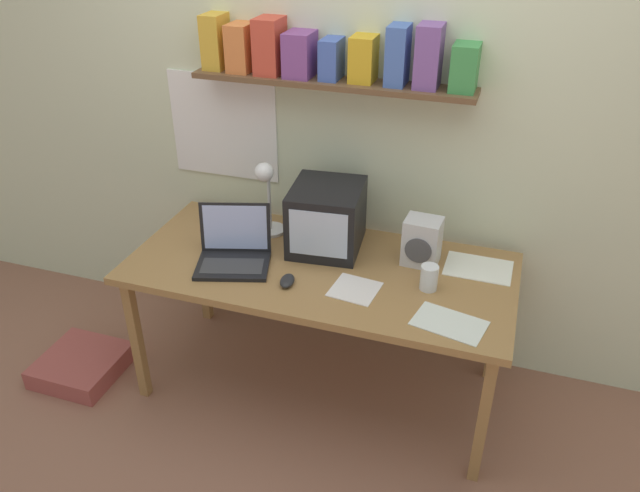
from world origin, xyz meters
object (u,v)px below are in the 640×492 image
object	(u,v)px
space_heater	(422,241)
loose_paper_near_laptop	(355,289)
laptop	(234,249)
computer_mouse	(287,281)
crt_monitor	(327,218)
desk_lamp	(267,192)
loose_paper_near_monitor	(478,268)
printed_handout	(449,323)
floor_cushion	(82,365)
corner_desk	(320,275)
juice_glass	(429,279)

from	to	relation	value
space_heater	loose_paper_near_laptop	distance (m)	0.39
laptop	computer_mouse	world-z (taller)	laptop
crt_monitor	computer_mouse	xyz separation A→B (m)	(-0.06, -0.36, -0.14)
desk_lamp	loose_paper_near_monitor	xyz separation A→B (m)	(1.01, 0.01, -0.23)
printed_handout	laptop	bearing A→B (deg)	170.86
desk_lamp	floor_cushion	distance (m)	1.33
floor_cushion	crt_monitor	bearing A→B (deg)	22.32
corner_desk	loose_paper_near_monitor	bearing A→B (deg)	16.27
laptop	desk_lamp	world-z (taller)	desk_lamp
printed_handout	loose_paper_near_laptop	bearing A→B (deg)	165.23
computer_mouse	loose_paper_near_monitor	xyz separation A→B (m)	(0.76, 0.38, -0.01)
printed_handout	juice_glass	bearing A→B (deg)	119.35
corner_desk	computer_mouse	distance (m)	0.22
laptop	floor_cushion	distance (m)	1.11
crt_monitor	space_heater	distance (m)	0.45
space_heater	printed_handout	world-z (taller)	space_heater
corner_desk	loose_paper_near_laptop	size ratio (longest dim) A/B	8.15
laptop	loose_paper_near_monitor	distance (m)	1.10
crt_monitor	space_heater	xyz separation A→B (m)	(0.45, -0.01, -0.04)
crt_monitor	desk_lamp	size ratio (longest dim) A/B	1.02
crt_monitor	desk_lamp	distance (m)	0.31
corner_desk	floor_cushion	size ratio (longest dim) A/B	4.38
crt_monitor	floor_cushion	size ratio (longest dim) A/B	0.99
corner_desk	computer_mouse	world-z (taller)	computer_mouse
space_heater	computer_mouse	size ratio (longest dim) A/B	1.93
crt_monitor	computer_mouse	distance (m)	0.39
laptop	floor_cushion	world-z (taller)	laptop
loose_paper_near_monitor	desk_lamp	bearing A→B (deg)	-179.54
loose_paper_near_laptop	loose_paper_near_monitor	size ratio (longest dim) A/B	0.72
juice_glass	printed_handout	bearing A→B (deg)	-60.65
floor_cushion	juice_glass	bearing A→B (deg)	9.28
juice_glass	loose_paper_near_laptop	size ratio (longest dim) A/B	0.52
crt_monitor	laptop	xyz separation A→B (m)	(-0.35, -0.26, -0.09)
desk_lamp	loose_paper_near_laptop	bearing A→B (deg)	-36.25
corner_desk	space_heater	bearing A→B (deg)	21.55
crt_monitor	computer_mouse	bearing A→B (deg)	-105.19
loose_paper_near_laptop	loose_paper_near_monitor	distance (m)	0.58
laptop	computer_mouse	bearing A→B (deg)	-35.65
laptop	computer_mouse	size ratio (longest dim) A/B	3.40
corner_desk	crt_monitor	bearing A→B (deg)	98.38
loose_paper_near_monitor	floor_cushion	xyz separation A→B (m)	(-1.87, -0.50, -0.66)
desk_lamp	printed_handout	world-z (taller)	desk_lamp
juice_glass	computer_mouse	bearing A→B (deg)	-164.93
computer_mouse	floor_cushion	size ratio (longest dim) A/B	0.29
loose_paper_near_laptop	floor_cushion	bearing A→B (deg)	-173.08
loose_paper_near_laptop	loose_paper_near_monitor	bearing A→B (deg)	35.11
space_heater	loose_paper_near_laptop	bearing A→B (deg)	-122.53
juice_glass	loose_paper_near_laptop	world-z (taller)	juice_glass
loose_paper_near_laptop	corner_desk	bearing A→B (deg)	145.54
computer_mouse	juice_glass	bearing A→B (deg)	15.07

